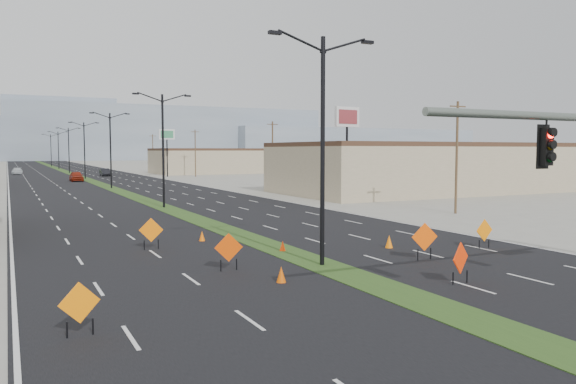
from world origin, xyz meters
name	(u,v)px	position (x,y,z in m)	size (l,w,h in m)	color
ground	(560,353)	(0.00, 0.00, 0.00)	(600.00, 600.00, 0.00)	gray
road_surface	(83,178)	(0.00, 100.00, 0.00)	(25.00, 400.00, 0.02)	black
median_strip	(83,178)	(0.00, 100.00, 0.00)	(2.00, 400.00, 0.04)	#274518
building_se_near	(426,169)	(34.00, 45.00, 2.75)	(36.00, 18.00, 5.50)	tan
building_se_far	(251,161)	(38.00, 110.00, 2.50)	(44.00, 16.00, 5.00)	tan
mesa_center	(116,133)	(40.00, 300.00, 14.00)	(220.00, 50.00, 28.00)	gray
mesa_east	(348,144)	(180.00, 290.00, 9.00)	(160.00, 50.00, 18.00)	gray
streetlight_0	(323,143)	(0.00, 12.00, 5.42)	(5.15, 0.24, 10.02)	black
streetlight_1	(163,147)	(0.00, 40.00, 5.42)	(5.15, 0.24, 10.02)	black
streetlight_2	(111,148)	(0.00, 68.00, 5.42)	(5.15, 0.24, 10.02)	black
streetlight_3	(84,148)	(0.00, 96.00, 5.42)	(5.15, 0.24, 10.02)	black
streetlight_4	(69,149)	(0.00, 124.00, 5.42)	(5.15, 0.24, 10.02)	black
streetlight_5	(58,149)	(0.00, 152.00, 5.42)	(5.15, 0.24, 10.02)	black
streetlight_6	(51,149)	(0.00, 180.00, 5.42)	(5.15, 0.24, 10.02)	black
utility_pole_0	(457,156)	(20.00, 25.00, 4.67)	(1.60, 0.20, 9.00)	#4C3823
utility_pole_1	(273,153)	(20.00, 60.00, 4.67)	(1.60, 0.20, 9.00)	#4C3823
utility_pole_2	(195,152)	(20.00, 95.00, 4.67)	(1.60, 0.20, 9.00)	#4C3823
utility_pole_3	(153,152)	(20.00, 130.00, 4.67)	(1.60, 0.20, 9.00)	#4C3823
car_left	(76,176)	(-2.27, 88.40, 0.82)	(1.94, 4.82, 1.64)	maroon
car_mid	(105,172)	(4.84, 105.62, 0.74)	(1.57, 4.49, 1.48)	black
car_far	(17,171)	(-10.51, 122.09, 0.69)	(1.93, 4.74, 1.37)	silver
construction_sign_0	(79,305)	(-10.71, 6.74, 0.90)	(1.13, 0.28, 1.53)	orange
construction_sign_1	(229,249)	(-4.09, 12.83, 0.95)	(1.20, 0.27, 1.62)	#DB4104
construction_sign_2	(151,231)	(-5.86, 19.39, 0.97)	(1.17, 0.49, 1.65)	orange
construction_sign_3	(460,260)	(3.00, 6.67, 0.95)	(1.14, 0.48, 1.62)	#FB3105
construction_sign_4	(425,238)	(4.91, 10.98, 1.03)	(1.29, 0.31, 1.75)	#FF5205
construction_sign_5	(484,231)	(9.72, 11.98, 0.90)	(1.16, 0.11, 1.54)	orange
cone_0	(281,275)	(-3.02, 9.93, 0.32)	(0.38, 0.38, 0.64)	#D54F04
cone_1	(283,246)	(-0.05, 15.88, 0.28)	(0.33, 0.33, 0.55)	#FF3805
cone_2	(389,242)	(5.37, 14.30, 0.34)	(0.41, 0.41, 0.68)	orange
cone_3	(202,236)	(-2.67, 20.86, 0.29)	(0.35, 0.35, 0.58)	#F66305
pole_sign_east_near	(347,124)	(19.75, 40.92, 7.88)	(3.16, 0.83, 9.65)	black
pole_sign_east_far	(167,138)	(15.23, 97.66, 7.42)	(2.99, 0.53, 9.12)	black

